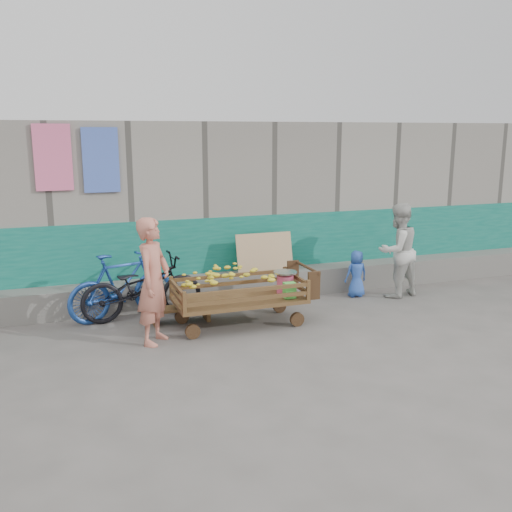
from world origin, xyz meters
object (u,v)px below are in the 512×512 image
object	(u,v)px
banana_cart	(237,286)
vendor_man	(154,281)
child	(356,274)
bicycle_dark	(142,287)
bicycle_blue	(122,286)
bench	(181,311)
woman	(398,250)

from	to	relation	value
banana_cart	vendor_man	distance (m)	1.33
child	bicycle_dark	xyz separation A→B (m)	(-3.70, 0.05, 0.08)
child	bicycle_blue	xyz separation A→B (m)	(-3.99, 0.16, 0.11)
bench	child	world-z (taller)	child
vendor_man	bicycle_blue	world-z (taller)	vendor_man
vendor_man	woman	distance (m)	4.45
banana_cart	bench	bearing A→B (deg)	151.78
vendor_man	bicycle_blue	bearing A→B (deg)	47.48
woman	bicycle_blue	distance (m)	4.69
woman	bicycle_blue	xyz separation A→B (m)	(-4.66, 0.37, -0.30)
bench	banana_cart	bearing A→B (deg)	-28.22
banana_cart	bicycle_blue	xyz separation A→B (m)	(-1.56, 0.91, -0.08)
banana_cart	child	xyz separation A→B (m)	(2.43, 0.75, -0.19)
bicycle_dark	banana_cart	bearing A→B (deg)	-127.73
bench	bicycle_dark	bearing A→B (deg)	141.93
woman	vendor_man	bearing A→B (deg)	-0.25
vendor_man	bicycle_dark	bearing A→B (deg)	34.00
banana_cart	vendor_man	bearing A→B (deg)	-166.62
vendor_man	child	world-z (taller)	vendor_man
bench	bicycle_dark	distance (m)	0.72
bicycle_dark	bicycle_blue	distance (m)	0.31
vendor_man	child	distance (m)	3.87
bench	bicycle_dark	world-z (taller)	bicycle_dark
banana_cart	vendor_man	xyz separation A→B (m)	(-1.27, -0.30, 0.26)
vendor_man	woman	world-z (taller)	vendor_man
vendor_man	banana_cart	bearing A→B (deg)	-42.62
banana_cart	child	size ratio (longest dim) A/B	2.53
banana_cart	bicycle_dark	bearing A→B (deg)	147.54
banana_cart	vendor_man	world-z (taller)	vendor_man
banana_cart	bicycle_dark	world-z (taller)	bicycle_dark
bicycle_dark	child	bearing A→B (deg)	-96.07
woman	bench	bearing A→B (deg)	-9.14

